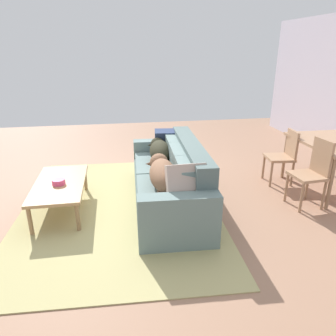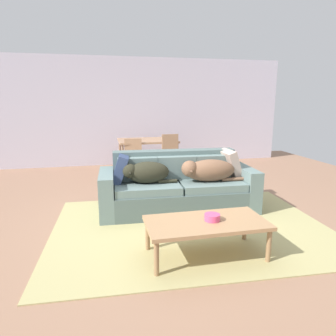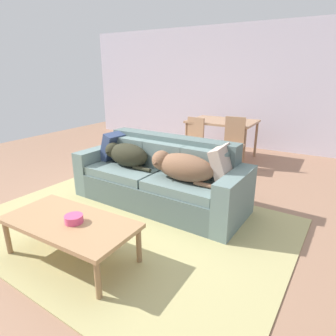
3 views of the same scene
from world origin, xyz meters
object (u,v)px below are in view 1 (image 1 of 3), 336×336
Objects in this scene: dining_table at (334,146)px; dining_chair_near_left at (284,154)px; bowl_on_coffee_table at (59,182)px; throw_pillow_by_right_arm at (187,184)px; coffee_table at (60,185)px; dining_chair_near_right at (313,170)px; dog_on_left_cushion at (160,151)px; couch at (172,181)px; throw_pillow_by_left_arm at (168,142)px; dog_on_right_cushion at (162,173)px.

dining_chair_near_left is at bearing -124.53° from dining_table.
throw_pillow_by_right_arm is at bearing 60.12° from bowl_on_coffee_table.
bowl_on_coffee_table reaches higher than coffee_table.
dog_on_left_cushion is at bearing -118.07° from dining_chair_near_right.
couch is 2.73× the size of dining_chair_near_left.
bowl_on_coffee_table is 0.13× the size of dining_table.
dining_table is 0.72m from dining_chair_near_left.
throw_pillow_by_right_arm is (1.71, -0.09, 0.01)m from throw_pillow_by_left_arm.
dining_chair_near_left is 0.92× the size of dining_chair_near_right.
dog_on_right_cushion is 1.29m from throw_pillow_by_left_arm.
throw_pillow_by_right_arm is at bearing -69.28° from dining_table.
dining_chair_near_left is (-1.31, 1.89, -0.19)m from throw_pillow_by_right_arm.
throw_pillow_by_right_arm is at bearing -2.87° from throw_pillow_by_left_arm.
throw_pillow_by_left_arm is at bearing 154.76° from dog_on_left_cushion.
bowl_on_coffee_table is (-0.41, -1.30, -0.20)m from dog_on_right_cushion.
coffee_table is at bearing -89.98° from dining_table.
dog_on_left_cushion is (-0.50, -0.09, 0.29)m from couch.
dining_chair_near_left is (-0.46, 1.90, 0.14)m from couch.
dining_chair_near_right is at bearing 83.94° from bowl_on_coffee_table.
throw_pillow_by_right_arm is 0.34× the size of dining_table.
coffee_table is at bearing -69.98° from dog_on_left_cushion.
dining_chair_near_right reaches higher than dining_table.
coffee_table is (-0.07, -1.49, 0.02)m from couch.
throw_pillow_by_right_arm is at bearing -79.49° from dining_chair_near_right.
dog_on_right_cushion is 0.73× the size of dining_table.
throw_pillow_by_left_arm is at bearing 116.30° from coffee_table.
throw_pillow_by_left_arm is 1.86m from dining_chair_near_left.
throw_pillow_by_left_arm reaches higher than coffee_table.
throw_pillow_by_left_arm is 0.49× the size of dining_chair_near_left.
dining_chair_near_right reaches higher than throw_pillow_by_left_arm.
dining_chair_near_right is at bearing 82.86° from coffee_table.
throw_pillow_by_right_arm is 0.51× the size of dining_chair_near_left.
bowl_on_coffee_table is (-0.86, -1.50, -0.23)m from throw_pillow_by_right_arm.
dining_table is (-0.47, 2.65, 0.07)m from dog_on_right_cushion.
throw_pillow_by_right_arm is 0.35× the size of coffee_table.
dog_on_right_cushion is (0.90, -0.10, 0.01)m from dog_on_left_cushion.
throw_pillow_by_left_arm reaches higher than bowl_on_coffee_table.
couch is at bearing 157.50° from dog_on_right_cushion.
dog_on_right_cushion is at bearing -12.87° from throw_pillow_by_left_arm.
dog_on_left_cushion is 2.00m from dining_chair_near_left.
couch is at bearing -88.37° from dining_table.
coffee_table is 3.41m from dining_chair_near_left.
bowl_on_coffee_table is at bearing -89.04° from dining_table.
couch reaches higher than dining_table.
couch is at bearing 89.86° from bowl_on_coffee_table.
dining_chair_near_left is at bearing 91.60° from dog_on_left_cushion.
coffee_table is (0.43, -1.40, -0.27)m from dog_on_left_cushion.
dining_chair_near_right reaches higher than dog_on_right_cushion.
throw_pillow_by_left_arm is 0.33× the size of dining_table.
dog_on_left_cushion is at bearing 176.66° from dog_on_right_cushion.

